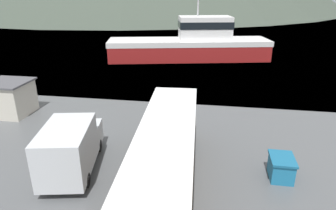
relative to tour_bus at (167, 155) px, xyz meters
name	(u,v)px	position (x,y,z in m)	size (l,w,h in m)	color
water_surface	(213,9)	(-0.45, 131.01, -1.79)	(240.00, 240.00, 0.00)	#3D5160
tour_bus	(167,155)	(0.00, 0.00, 0.00)	(3.04, 10.93, 3.18)	#B26614
delivery_van	(71,147)	(-4.94, 0.69, -0.41)	(3.15, 5.60, 2.64)	silver
fishing_boat	(192,44)	(-1.24, 27.43, 0.22)	(21.08, 9.14, 10.69)	maroon
storage_bin	(281,167)	(5.36, 1.74, -1.22)	(1.16, 1.53, 1.12)	teal
dock_kiosk	(10,98)	(-12.74, 6.95, -0.54)	(2.99, 2.89, 2.48)	beige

